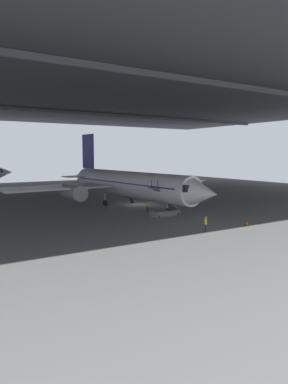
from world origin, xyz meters
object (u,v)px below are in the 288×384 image
(boarding_stairs, at_px, (165,210))
(crew_worker_by_stairs, at_px, (147,205))
(crew_worker_near_nose, at_px, (206,223))
(airplane_main, at_px, (126,183))
(traffic_cone_orange, at_px, (247,223))

(boarding_stairs, bearing_deg, crew_worker_by_stairs, 100.41)
(crew_worker_near_nose, bearing_deg, crew_worker_by_stairs, 84.33)
(boarding_stairs, xyz_separation_m, crew_worker_by_stairs, (-0.59, 3.22, 0.26))
(airplane_main, height_order, crew_worker_near_nose, airplane_main)
(traffic_cone_orange, bearing_deg, airplane_main, 101.88)
(crew_worker_near_nose, xyz_separation_m, traffic_cone_orange, (5.97, -0.03, -0.59))
(airplane_main, bearing_deg, crew_worker_by_stairs, -94.42)
(crew_worker_near_nose, distance_m, traffic_cone_orange, 6.00)
(airplane_main, distance_m, crew_worker_by_stairs, 7.25)
(traffic_cone_orange, bearing_deg, boarding_stairs, 112.79)
(crew_worker_by_stairs, bearing_deg, traffic_cone_orange, -70.12)
(boarding_stairs, height_order, crew_worker_by_stairs, boarding_stairs)
(airplane_main, relative_size, crew_worker_near_nose, 23.18)
(boarding_stairs, xyz_separation_m, crew_worker_near_nose, (-1.87, -9.71, 0.15))
(airplane_main, distance_m, crew_worker_near_nose, 19.99)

